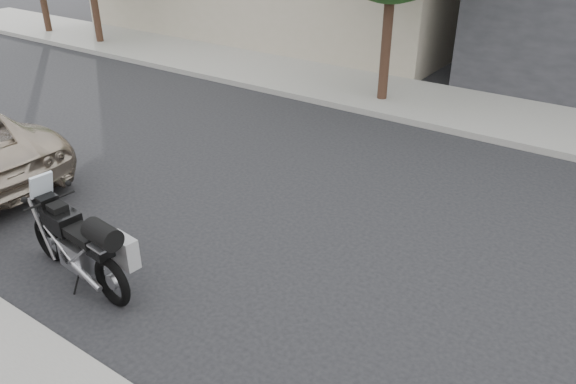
% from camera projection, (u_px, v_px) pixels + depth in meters
% --- Properties ---
extents(ground, '(120.00, 120.00, 0.00)m').
position_uv_depth(ground, '(324.00, 228.00, 8.90)').
color(ground, black).
rests_on(ground, ground).
extents(far_sidewalk, '(44.00, 3.00, 0.15)m').
position_uv_depth(far_sidewalk, '(465.00, 111.00, 13.57)').
color(far_sidewalk, gray).
rests_on(far_sidewalk, ground).
extents(motorcycle, '(2.25, 0.73, 1.42)m').
position_uv_depth(motorcycle, '(83.00, 245.00, 7.36)').
color(motorcycle, black).
rests_on(motorcycle, ground).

